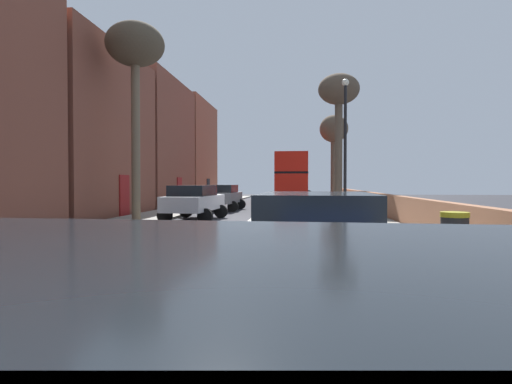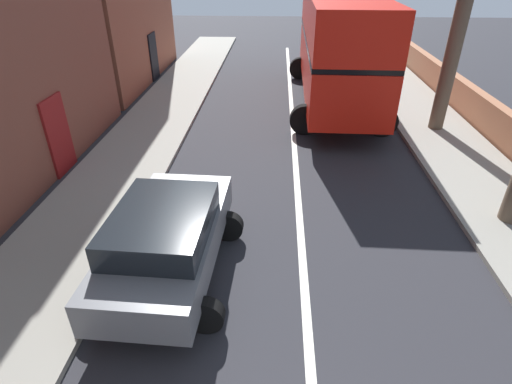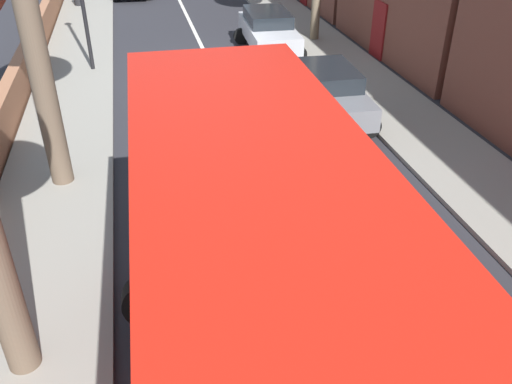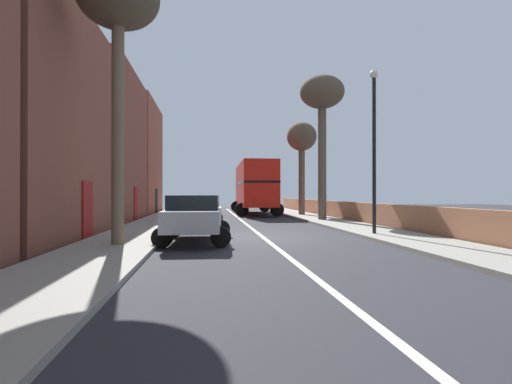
# 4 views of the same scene
# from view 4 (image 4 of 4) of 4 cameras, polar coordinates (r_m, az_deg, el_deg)

# --- Properties ---
(ground_plane) EXTENTS (84.00, 84.00, 0.00)m
(ground_plane) POSITION_cam_4_polar(r_m,az_deg,el_deg) (14.92, 0.85, -6.60)
(ground_plane) COLOR #28282D
(road_centre_line) EXTENTS (0.16, 54.00, 0.01)m
(road_centre_line) POSITION_cam_4_polar(r_m,az_deg,el_deg) (14.92, 0.85, -6.59)
(road_centre_line) COLOR silver
(road_centre_line) RESTS_ON ground
(sidewalk_left) EXTENTS (2.60, 60.00, 0.12)m
(sidewalk_left) POSITION_cam_4_polar(r_m,az_deg,el_deg) (15.03, -18.10, -6.31)
(sidewalk_left) COLOR gray
(sidewalk_left) RESTS_ON ground
(sidewalk_right) EXTENTS (2.60, 60.00, 0.12)m
(sidewalk_right) POSITION_cam_4_polar(r_m,az_deg,el_deg) (16.33, 18.22, -5.83)
(sidewalk_right) COLOR gray
(sidewalk_right) RESTS_ON ground
(terraced_houses_left) EXTENTS (4.07, 47.62, 10.59)m
(terraced_houses_left) POSITION_cam_4_polar(r_m,az_deg,el_deg) (16.05, -31.24, 10.85)
(terraced_houses_left) COLOR #9E6647
(terraced_houses_left) RESTS_ON ground
(boundary_wall_right) EXTENTS (0.36, 54.00, 1.16)m
(boundary_wall_right) POSITION_cam_4_polar(r_m,az_deg,el_deg) (17.01, 22.95, -3.84)
(boundary_wall_right) COLOR #9E6647
(boundary_wall_right) RESTS_ON ground
(double_decker_bus) EXTENTS (3.70, 10.29, 4.06)m
(double_decker_bus) POSITION_cam_4_polar(r_m,az_deg,el_deg) (31.04, -0.22, 1.02)
(double_decker_bus) COLOR red
(double_decker_bus) RESTS_ON ground
(parked_car_silver_left_1) EXTENTS (2.55, 4.65, 1.59)m
(parked_car_silver_left_1) POSITION_cam_4_polar(r_m,az_deg,el_deg) (13.17, -9.06, -3.41)
(parked_car_silver_left_1) COLOR #B7BABF
(parked_car_silver_left_1) RESTS_ON ground
(parked_car_grey_left_3) EXTENTS (2.53, 4.03, 1.58)m
(parked_car_grey_left_3) POSITION_cam_4_polar(r_m,az_deg,el_deg) (20.11, -8.42, -2.36)
(parked_car_grey_left_3) COLOR slate
(parked_car_grey_left_3) RESTS_ON ground
(street_tree_right_1) EXTENTS (2.21, 2.21, 6.88)m
(street_tree_right_1) POSITION_cam_4_polar(r_m,az_deg,el_deg) (28.94, 6.82, 7.60)
(street_tree_right_1) COLOR brown
(street_tree_right_1) RESTS_ON sidewalk_right
(street_tree_left_2) EXTENTS (2.50, 2.50, 8.46)m
(street_tree_left_2) POSITION_cam_4_polar(r_m,az_deg,el_deg) (13.61, -19.87, 24.50)
(street_tree_left_2) COLOR brown
(street_tree_left_2) RESTS_ON sidewalk_left
(street_tree_right_3) EXTENTS (2.67, 2.67, 8.64)m
(street_tree_right_3) POSITION_cam_4_polar(r_m,az_deg,el_deg) (23.95, 9.82, 13.42)
(street_tree_right_3) COLOR brown
(street_tree_right_3) RESTS_ON sidewalk_right
(lamppost_right) EXTENTS (0.32, 0.32, 6.31)m
(lamppost_right) POSITION_cam_4_polar(r_m,az_deg,el_deg) (15.58, 17.20, 7.72)
(lamppost_right) COLOR black
(lamppost_right) RESTS_ON sidewalk_right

